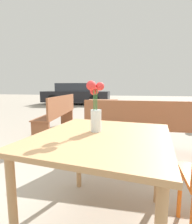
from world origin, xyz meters
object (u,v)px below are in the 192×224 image
Objects in this scene: bench_near at (59,113)px; bench_middle at (147,127)px; table_front at (102,147)px; table_back at (103,106)px; flower_vase at (96,110)px; parked_car at (77,94)px.

bench_near and bench_middle have the same top height.
table_back reaches higher than table_front.
table_front is at bearing -58.91° from bench_near.
parked_car is (-3.31, 8.89, -0.27)m from flower_vase.
table_front is 1.32× the size of table_back.
bench_near is 2.25× the size of table_back.
table_front is 0.58× the size of bench_near.
table_back is at bearing 28.28° from bench_near.
bench_middle is (0.38, 1.41, -0.15)m from table_front.
flower_vase is 0.20× the size of bench_near.
parked_car is (-3.76, 7.55, 0.13)m from bench_middle.
bench_near is at bearing 120.76° from flower_vase.
bench_middle is 8.44m from parked_car.
table_front is 0.59× the size of bench_middle.
bench_middle is at bearing -28.43° from bench_near.
table_back is at bearing 100.95° from table_front.
flower_vase is at bearing 129.82° from table_front.
bench_near is at bearing -73.62° from parked_car.
bench_middle is 1.75m from table_back.
bench_near is at bearing -151.72° from table_back.
parked_car is (-3.38, 8.97, -0.02)m from table_front.
bench_near is 0.45× the size of parked_car.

